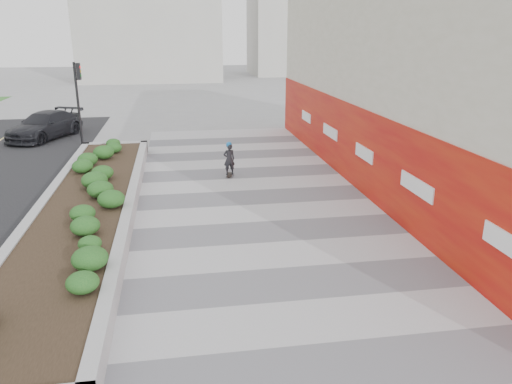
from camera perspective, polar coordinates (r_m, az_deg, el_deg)
ground at (r=10.40m, az=7.01°, el=-14.93°), size 160.00×160.00×0.00m
walkway at (r=12.93m, az=3.33°, el=-7.84°), size 8.00×36.00×0.01m
building at (r=19.87m, az=20.08°, el=12.13°), size 6.04×24.08×8.00m
planter at (r=16.47m, az=-18.89°, el=-1.48°), size 3.00×18.00×0.90m
traffic_signal_near at (r=26.42m, az=-19.63°, el=10.70°), size 0.33×0.28×4.20m
manhole_cover at (r=13.04m, az=5.50°, el=-7.67°), size 0.44×0.44×0.01m
skateboarder at (r=20.08m, az=-3.08°, el=3.79°), size 0.51×0.75×1.43m
car_dark at (r=29.68m, az=-22.99°, el=7.02°), size 3.87×5.36×1.44m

